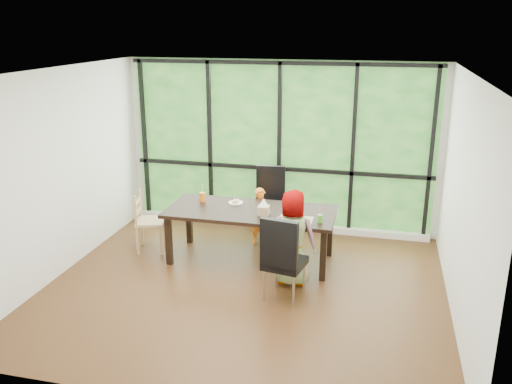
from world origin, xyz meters
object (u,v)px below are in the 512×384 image
dining_table (251,235)px  plate_near (295,218)px  child_older (293,238)px  plate_far (236,203)px  child_toddler (260,216)px  orange_cup (202,197)px  tissue_box (264,210)px  chair_interior_leather (285,257)px  green_cup (320,219)px  chair_window_leather (270,202)px  chair_end_beech (150,221)px

dining_table → plate_near: (0.66, -0.21, 0.38)m
child_older → plate_far: 1.27m
child_toddler → plate_near: size_ratio=3.50×
child_toddler → orange_cup: (-0.77, -0.41, 0.38)m
child_toddler → tissue_box: 0.87m
dining_table → child_toddler: 0.61m
chair_interior_leather → dining_table: bearing=-44.9°
child_toddler → tissue_box: child_toddler is taller
child_toddler → green_cup: bearing=-55.0°
child_older → tissue_box: child_older is taller
plate_near → green_cup: (0.34, -0.05, 0.05)m
chair_window_leather → green_cup: chair_window_leather is taller
plate_far → orange_cup: 0.49m
chair_end_beech → green_cup: size_ratio=8.37×
chair_interior_leather → plate_far: bearing=-41.2°
child_older → chair_interior_leather: bearing=87.4°
dining_table → plate_far: bearing=140.2°
plate_near → tissue_box: bearing=172.2°
chair_interior_leather → chair_end_beech: size_ratio=1.20×
plate_far → green_cup: (1.28, -0.50, 0.05)m
chair_end_beech → dining_table: bearing=-104.6°
plate_near → tissue_box: 0.45m
chair_end_beech → plate_near: 2.21m
chair_interior_leather → plate_near: 0.79m
child_older → orange_cup: (-1.46, 0.76, 0.19)m
chair_window_leather → plate_near: chair_window_leather is taller
chair_end_beech → plate_near: (2.17, -0.20, 0.31)m
chair_interior_leather → child_toddler: 1.71m
chair_window_leather → green_cup: (0.94, -1.27, 0.26)m
chair_window_leather → plate_near: size_ratio=4.29×
chair_window_leather → green_cup: size_ratio=10.05×
chair_interior_leather → plate_far: size_ratio=5.11×
child_older → orange_cup: 1.66m
plate_far → tissue_box: 0.64m
chair_end_beech → tissue_box: (1.73, -0.14, 0.36)m
orange_cup → green_cup: size_ratio=1.26×
green_cup → tissue_box: (-0.78, 0.11, 0.01)m
green_cup → tissue_box: size_ratio=0.73×
plate_far → plate_near: plate_near is taller
plate_near → plate_far: bearing=154.6°
chair_window_leather → chair_end_beech: (-1.57, -1.01, -0.09)m
child_older → chair_window_leather: bearing=-67.0°
chair_end_beech → plate_far: size_ratio=4.26×
child_older → chair_end_beech: bearing=-13.3°
child_toddler → child_older: bearing=-73.3°
plate_far → green_cup: bearing=-21.3°
chair_window_leather → green_cup: 1.60m
dining_table → chair_window_leather: (0.05, 1.01, 0.17)m
dining_table → plate_far: plate_far is taller
plate_far → chair_interior_leather: bearing=-51.8°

